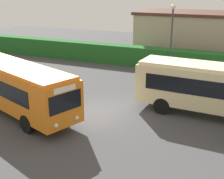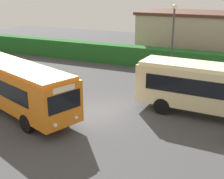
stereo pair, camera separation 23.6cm
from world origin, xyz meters
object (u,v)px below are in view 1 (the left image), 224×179
(bus_cream, at_px, (216,88))
(lamppost, at_px, (172,35))
(bus_orange, at_px, (13,84))
(person_left, at_px, (26,78))
(person_center, at_px, (66,93))
(traffic_cone, at_px, (36,66))

(bus_cream, relative_size, lamppost, 1.55)
(bus_orange, xyz_separation_m, lamppost, (7.23, 9.89, 1.99))
(person_left, relative_size, lamppost, 0.27)
(bus_orange, xyz_separation_m, person_left, (-1.99, 3.56, -0.89))
(lamppost, bearing_deg, person_left, -145.55)
(person_left, bearing_deg, bus_orange, -147.33)
(person_center, bearing_deg, bus_cream, -140.97)
(bus_cream, xyz_separation_m, traffic_cone, (-16.17, 4.36, -1.48))
(person_left, height_order, traffic_cone, person_left)
(bus_orange, bearing_deg, lamppost, 73.76)
(person_center, height_order, traffic_cone, person_center)
(bus_cream, bearing_deg, traffic_cone, 167.69)
(bus_cream, distance_m, person_center, 9.14)
(bus_orange, relative_size, lamppost, 1.74)
(person_center, xyz_separation_m, traffic_cone, (-7.34, 6.54, -0.58))
(bus_cream, relative_size, person_left, 5.74)
(bus_cream, height_order, person_center, bus_cream)
(bus_orange, bearing_deg, traffic_cone, 139.45)
(bus_cream, bearing_deg, lamppost, 128.51)
(bus_cream, height_order, person_left, bus_cream)
(bus_orange, height_order, lamppost, lamppost)
(bus_orange, relative_size, person_left, 6.43)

